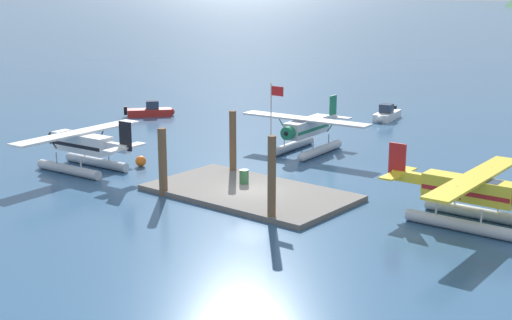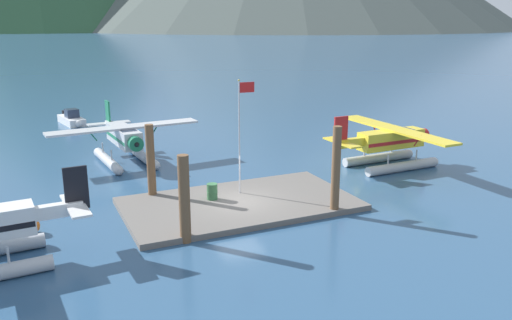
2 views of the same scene
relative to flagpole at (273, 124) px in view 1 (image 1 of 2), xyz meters
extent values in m
plane|color=#2D5175|center=(-0.69, -1.31, -4.26)|extent=(1200.00, 1200.00, 0.00)
cube|color=#66605B|center=(-0.69, -1.31, -4.11)|extent=(12.33, 6.92, 0.30)
cylinder|color=brown|center=(-4.72, -4.61, -2.21)|extent=(0.51, 0.51, 4.11)
cylinder|color=brown|center=(3.37, -4.41, -1.92)|extent=(0.45, 0.45, 4.67)
cylinder|color=brown|center=(-4.70, 1.79, -2.11)|extent=(0.47, 0.47, 4.29)
cylinder|color=silver|center=(-0.12, 0.00, -0.81)|extent=(0.08, 0.08, 6.30)
cube|color=red|center=(0.33, 0.00, 2.00)|extent=(0.90, 0.03, 0.56)
sphere|color=gold|center=(-0.12, 0.00, 2.40)|extent=(0.10, 0.10, 0.10)
cylinder|color=#33663D|center=(-1.92, -0.39, -3.52)|extent=(0.58, 0.58, 0.88)
torus|color=#33663D|center=(-1.92, -0.39, -3.52)|extent=(0.62, 0.62, 0.04)
sphere|color=orange|center=(-11.08, -0.69, -3.88)|extent=(0.76, 0.76, 0.76)
cylinder|color=#B7BABF|center=(-13.21, -5.17, -3.94)|extent=(5.63, 1.05, 0.64)
sphere|color=#B7BABF|center=(-16.00, -5.38, -3.94)|extent=(0.64, 0.64, 0.64)
cylinder|color=#B7BABF|center=(-13.39, -2.68, -3.94)|extent=(5.63, 1.05, 0.64)
sphere|color=#B7BABF|center=(-16.19, -2.88, -3.94)|extent=(0.64, 0.64, 0.64)
cylinder|color=#B7BABF|center=(-14.41, -5.26, -3.27)|extent=(0.10, 0.10, 0.70)
cylinder|color=#B7BABF|center=(-12.01, -5.08, -3.27)|extent=(0.10, 0.10, 0.70)
cylinder|color=#B7BABF|center=(-14.59, -2.77, -3.27)|extent=(0.10, 0.10, 0.70)
cylinder|color=#B7BABF|center=(-12.20, -2.59, -3.27)|extent=(0.10, 0.10, 0.70)
cube|color=white|center=(-13.30, -3.93, -2.32)|extent=(4.88, 1.59, 1.20)
cube|color=black|center=(-13.30, -3.93, -2.42)|extent=(4.78, 1.60, 0.24)
cube|color=#283347|center=(-14.38, -4.00, -1.99)|extent=(1.17, 1.13, 0.56)
cube|color=white|center=(-13.60, -3.95, -1.65)|extent=(2.16, 10.47, 0.14)
cylinder|color=black|center=(-13.44, -6.14, -1.98)|extent=(0.13, 0.63, 0.84)
cylinder|color=black|center=(-13.76, -1.75, -1.98)|extent=(0.13, 0.63, 0.84)
cylinder|color=black|center=(-15.99, -4.12, -2.32)|extent=(0.67, 1.00, 0.96)
cone|color=black|center=(-16.44, -4.16, -2.32)|extent=(0.38, 0.38, 0.36)
cube|color=white|center=(-10.06, -3.69, -2.22)|extent=(2.23, 0.60, 0.56)
cube|color=black|center=(-9.16, -3.62, -1.37)|extent=(1.01, 0.19, 1.90)
cube|color=white|center=(-9.26, -3.63, -2.12)|extent=(1.03, 3.25, 0.10)
cylinder|color=#B7BABF|center=(11.66, 2.93, -3.94)|extent=(5.62, 0.81, 0.64)
cylinder|color=#B7BABF|center=(11.73, 0.43, -3.94)|extent=(5.62, 0.81, 0.64)
sphere|color=#B7BABF|center=(14.53, 0.52, -3.94)|extent=(0.64, 0.64, 0.64)
cylinder|color=#B7BABF|center=(12.85, 2.97, -3.27)|extent=(0.10, 0.10, 0.70)
cylinder|color=#B7BABF|center=(10.46, 2.89, -3.27)|extent=(0.10, 0.10, 0.70)
cylinder|color=#B7BABF|center=(12.93, 0.47, -3.27)|extent=(0.10, 0.10, 0.70)
cylinder|color=#B7BABF|center=(10.53, 0.40, -3.27)|extent=(0.10, 0.10, 0.70)
cube|color=yellow|center=(11.69, 1.68, -2.32)|extent=(4.84, 1.39, 1.20)
cube|color=#B21E1E|center=(11.69, 1.68, -2.42)|extent=(4.74, 1.40, 0.24)
cube|color=#283347|center=(12.77, 1.71, -1.99)|extent=(1.13, 1.09, 0.56)
cube|color=yellow|center=(11.99, 1.69, -1.65)|extent=(1.71, 10.44, 0.14)
cylinder|color=#B21E1E|center=(11.93, 3.89, -1.98)|extent=(0.10, 0.62, 0.84)
cylinder|color=#B21E1E|center=(12.06, -0.51, -1.98)|extent=(0.10, 0.62, 0.84)
cube|color=yellow|center=(8.44, 1.58, -2.22)|extent=(2.21, 0.51, 0.56)
cube|color=#B21E1E|center=(7.55, 1.56, -1.37)|extent=(1.00, 0.15, 1.90)
cube|color=yellow|center=(7.65, 1.56, -2.12)|extent=(0.90, 3.22, 0.10)
cylinder|color=#B7BABF|center=(-3.36, 10.31, -3.94)|extent=(1.13, 5.63, 0.64)
sphere|color=#B7BABF|center=(-3.11, 7.52, -3.94)|extent=(0.64, 0.64, 0.64)
cylinder|color=#B7BABF|center=(-5.85, 10.09, -3.94)|extent=(1.13, 5.63, 0.64)
sphere|color=#B7BABF|center=(-5.60, 7.30, -3.94)|extent=(0.64, 0.64, 0.64)
cylinder|color=#B7BABF|center=(-3.25, 9.12, -3.27)|extent=(0.10, 0.10, 0.70)
cylinder|color=#B7BABF|center=(-3.46, 11.51, -3.27)|extent=(0.10, 0.10, 0.70)
cylinder|color=#B7BABF|center=(-5.74, 8.90, -3.27)|extent=(0.10, 0.10, 0.70)
cylinder|color=#B7BABF|center=(-5.95, 11.29, -3.27)|extent=(0.10, 0.10, 0.70)
cube|color=silver|center=(-4.60, 10.20, -2.32)|extent=(1.66, 4.89, 1.20)
cube|color=#196B47|center=(-4.60, 10.20, -2.42)|extent=(1.67, 4.80, 0.24)
cube|color=#283347|center=(-4.51, 9.13, -1.99)|extent=(1.15, 1.19, 0.56)
cube|color=silver|center=(-4.58, 9.90, -1.65)|extent=(10.48, 2.31, 0.14)
cylinder|color=#196B47|center=(-2.39, 10.10, -1.98)|extent=(0.63, 0.13, 0.84)
cylinder|color=#196B47|center=(-6.77, 9.71, -1.98)|extent=(0.63, 0.13, 0.84)
cylinder|color=#196B47|center=(-4.37, 7.51, -2.32)|extent=(1.01, 0.68, 0.96)
cone|color=black|center=(-4.33, 7.06, -2.32)|extent=(0.39, 0.38, 0.36)
cube|color=silver|center=(-4.89, 13.44, -2.22)|extent=(0.63, 2.23, 0.56)
cube|color=#196B47|center=(-4.97, 14.34, -1.37)|extent=(0.21, 1.01, 1.90)
cube|color=silver|center=(-4.96, 14.24, -2.12)|extent=(3.26, 1.08, 0.10)
cube|color=silver|center=(-6.63, 26.40, -3.91)|extent=(2.28, 4.41, 0.70)
sphere|color=silver|center=(-6.23, 24.34, -3.91)|extent=(0.70, 0.70, 0.70)
cube|color=#283347|center=(-6.57, 26.10, -3.16)|extent=(1.31, 1.39, 0.80)
cube|color=black|center=(-7.07, 28.63, -3.66)|extent=(0.41, 0.38, 0.80)
cube|color=#B2231E|center=(-25.47, 13.42, -3.91)|extent=(3.88, 4.16, 0.70)
sphere|color=#B2231E|center=(-24.10, 15.01, -3.91)|extent=(0.70, 0.70, 0.70)
cube|color=#283347|center=(-25.28, 13.64, -3.16)|extent=(1.62, 1.63, 0.80)
cube|color=black|center=(-26.96, 11.69, -3.66)|extent=(0.48, 0.48, 0.80)
camera|label=1|loc=(25.54, -33.14, 7.95)|focal=49.95mm
camera|label=2|loc=(-10.94, -26.15, 5.66)|focal=36.89mm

